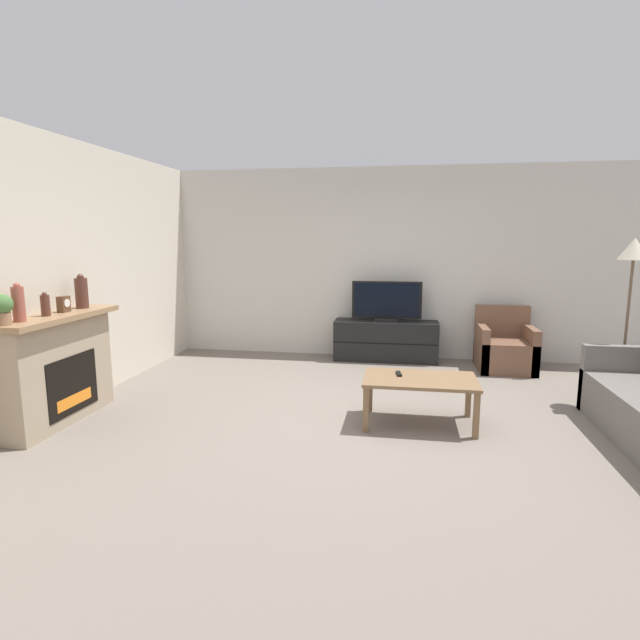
{
  "coord_description": "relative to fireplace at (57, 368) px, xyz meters",
  "views": [
    {
      "loc": [
        0.22,
        -4.54,
        1.71
      ],
      "look_at": [
        -0.64,
        0.63,
        0.85
      ],
      "focal_mm": 28.0,
      "sensor_mm": 36.0,
      "label": 1
    }
  ],
  "objects": [
    {
      "name": "remote",
      "position": [
        3.13,
        0.58,
        -0.07
      ],
      "size": [
        0.06,
        0.15,
        0.02
      ],
      "rotation": [
        0.0,
        0.0,
        0.15
      ],
      "color": "black",
      "rests_on": "coffee_table"
    },
    {
      "name": "tv",
      "position": [
        2.93,
        2.92,
        0.3
      ],
      "size": [
        0.97,
        0.18,
        0.56
      ],
      "color": "black",
      "rests_on": "tv_stand"
    },
    {
      "name": "mantel_vase_left",
      "position": [
        0.02,
        -0.41,
        0.66
      ],
      "size": [
        0.1,
        0.1,
        0.33
      ],
      "color": "#994C3D",
      "rests_on": "fireplace"
    },
    {
      "name": "potted_plant",
      "position": [
        0.02,
        -0.59,
        0.64
      ],
      "size": [
        0.16,
        0.16,
        0.25
      ],
      "color": "#936B4C",
      "rests_on": "fireplace"
    },
    {
      "name": "mantel_vase_right",
      "position": [
        0.02,
        0.41,
        0.66
      ],
      "size": [
        0.12,
        0.12,
        0.34
      ],
      "color": "#512D23",
      "rests_on": "fireplace"
    },
    {
      "name": "fireplace",
      "position": [
        0.0,
        0.0,
        0.0
      ],
      "size": [
        0.42,
        1.38,
        1.03
      ],
      "color": "tan",
      "rests_on": "ground"
    },
    {
      "name": "ground_plane",
      "position": [
        2.93,
        0.51,
        -0.52
      ],
      "size": [
        24.0,
        24.0,
        0.0
      ],
      "primitive_type": "plane",
      "color": "slate"
    },
    {
      "name": "mantel_clock",
      "position": [
        0.02,
        0.14,
        0.58
      ],
      "size": [
        0.08,
        0.11,
        0.15
      ],
      "color": "brown",
      "rests_on": "fireplace"
    },
    {
      "name": "wall_left",
      "position": [
        -0.18,
        0.51,
        0.83
      ],
      "size": [
        0.06,
        12.0,
        2.7
      ],
      "color": "beige",
      "rests_on": "ground"
    },
    {
      "name": "coffee_table",
      "position": [
        3.33,
        0.5,
        -0.14
      ],
      "size": [
        1.03,
        0.63,
        0.44
      ],
      "color": "brown",
      "rests_on": "ground"
    },
    {
      "name": "wall_back",
      "position": [
        2.93,
        3.19,
        0.83
      ],
      "size": [
        12.0,
        0.06,
        2.7
      ],
      "color": "beige",
      "rests_on": "ground"
    },
    {
      "name": "floor_lamp",
      "position": [
        5.43,
        1.46,
        0.93
      ],
      "size": [
        0.3,
        0.3,
        1.72
      ],
      "color": "black",
      "rests_on": "ground"
    },
    {
      "name": "mantel_vase_centre_left",
      "position": [
        0.02,
        -0.1,
        0.6
      ],
      "size": [
        0.08,
        0.08,
        0.22
      ],
      "color": "#512D23",
      "rests_on": "fireplace"
    },
    {
      "name": "tv_stand",
      "position": [
        2.93,
        2.92,
        -0.24
      ],
      "size": [
        1.44,
        0.41,
        0.56
      ],
      "color": "black",
      "rests_on": "ground"
    },
    {
      "name": "armchair",
      "position": [
        4.49,
        2.71,
        -0.25
      ],
      "size": [
        0.7,
        0.76,
        0.81
      ],
      "color": "brown",
      "rests_on": "ground"
    }
  ]
}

